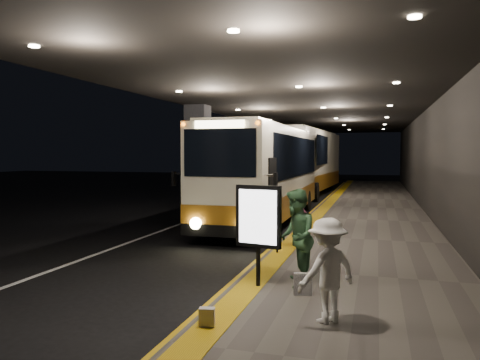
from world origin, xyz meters
The scene contains 17 objects.
ground centered at (0.00, 0.00, 0.00)m, with size 90.00×90.00×0.00m, color black.
lane_line_white centered at (-1.80, 5.00, 0.01)m, with size 0.12×50.00×0.01m, color silver.
kerb_stripe_yellow centered at (2.35, 5.00, 0.01)m, with size 0.18×50.00×0.01m, color gold.
sidewalk centered at (4.75, 5.00, 0.07)m, with size 4.50×50.00×0.15m, color #514C44.
tactile_strip centered at (2.85, 5.00, 0.16)m, with size 0.50×50.00×0.01m, color gold.
terminal_wall centered at (7.00, 5.00, 3.00)m, with size 0.10×50.00×6.00m, color black.
support_columns centered at (-1.50, 4.00, 2.20)m, with size 0.80×24.80×4.40m.
canopy centered at (2.50, 5.00, 4.60)m, with size 9.00×50.00×0.40m, color black.
coach_main centered at (1.04, 4.57, 1.66)m, with size 2.32×11.15×3.46m.
coach_second centered at (0.78, 16.22, 1.87)m, with size 3.23×12.50×3.89m.
passenger_boarding centered at (3.12, -0.32, 0.89)m, with size 0.54×0.36×1.49m, color #B5547D.
passenger_waiting_green centered at (3.65, -4.23, 1.04)m, with size 0.87×0.54×1.78m, color #3E7045.
passenger_waiting_white centered at (4.40, -5.94, 0.90)m, with size 0.98×0.45×1.51m, color silver.
bag_polka centered at (3.86, -4.76, 0.34)m, with size 0.31×0.13×0.38m, color black.
bag_plain centered at (2.80, -6.62, 0.29)m, with size 0.22×0.13×0.27m, color #B2ABA7.
info_sign centered at (3.00, -4.48, 1.40)m, with size 0.88×0.28×1.85m.
stanchion_post centered at (2.75, -1.56, 0.73)m, with size 0.05×0.05×1.15m, color black.
Camera 1 is at (5.05, -12.66, 2.58)m, focal length 35.00 mm.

